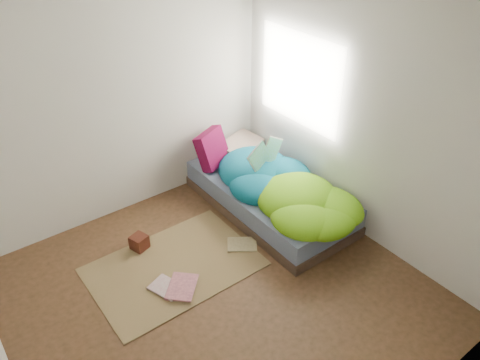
% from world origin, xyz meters
% --- Properties ---
extents(ground, '(3.50, 3.50, 0.00)m').
position_xyz_m(ground, '(0.00, 0.00, 0.00)').
color(ground, '#3C2B17').
rests_on(ground, ground).
extents(room_walls, '(3.54, 3.54, 2.62)m').
position_xyz_m(room_walls, '(0.01, 0.01, 1.63)').
color(room_walls, silver).
rests_on(room_walls, ground).
extents(bed, '(1.00, 2.00, 0.34)m').
position_xyz_m(bed, '(1.22, 0.72, 0.17)').
color(bed, '#35291D').
rests_on(bed, ground).
extents(duvet, '(0.96, 1.84, 0.34)m').
position_xyz_m(duvet, '(1.22, 0.50, 0.51)').
color(duvet, '#074F73').
rests_on(duvet, bed).
extents(rug, '(1.60, 1.10, 0.01)m').
position_xyz_m(rug, '(-0.15, 0.55, 0.01)').
color(rug, brown).
rests_on(rug, ground).
extents(pillow_floral, '(0.64, 0.51, 0.13)m').
position_xyz_m(pillow_floral, '(1.42, 1.53, 0.40)').
color(pillow_floral, beige).
rests_on(pillow_floral, bed).
extents(pillow_magenta, '(0.44, 0.29, 0.43)m').
position_xyz_m(pillow_magenta, '(0.95, 1.47, 0.55)').
color(pillow_magenta, '#4E0526').
rests_on(pillow_magenta, bed).
extents(open_book, '(0.45, 0.16, 0.27)m').
position_xyz_m(open_book, '(1.21, 0.79, 0.81)').
color(open_book, green).
rests_on(open_book, duvet).
extents(wooden_box, '(0.19, 0.19, 0.15)m').
position_xyz_m(wooden_box, '(-0.29, 1.00, 0.09)').
color(wooden_box, '#3C180D').
rests_on(wooden_box, rug).
extents(floor_book_a, '(0.31, 0.36, 0.02)m').
position_xyz_m(floor_book_a, '(-0.46, 0.30, 0.02)').
color(floor_book_a, beige).
rests_on(floor_book_a, rug).
extents(floor_book_b, '(0.42, 0.42, 0.03)m').
position_xyz_m(floor_book_b, '(-0.33, 0.34, 0.03)').
color(floor_book_b, '#D47A86').
rests_on(floor_book_b, rug).
extents(floor_book_c, '(0.38, 0.36, 0.02)m').
position_xyz_m(floor_book_c, '(0.51, 0.30, 0.02)').
color(floor_book_c, tan).
rests_on(floor_book_c, rug).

